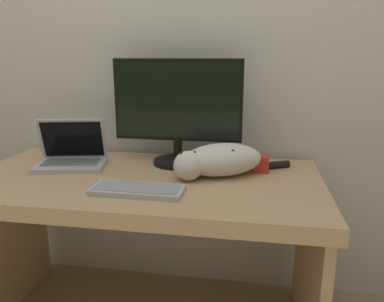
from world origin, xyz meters
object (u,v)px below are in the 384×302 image
Objects in this scene: laptop at (71,157)px; cat at (218,160)px; external_keyboard at (137,190)px; monitor at (177,110)px.

laptop is 0.70× the size of cat.
cat is (0.66, -0.03, 0.03)m from laptop.
external_keyboard is (0.39, -0.27, -0.03)m from laptop.
laptop is (-0.46, -0.12, -0.20)m from monitor.
monitor is 1.72× the size of laptop.
cat reaches higher than external_keyboard.
laptop is 0.48m from external_keyboard.
external_keyboard is at bearing -162.98° from cat.
laptop is at bearing 152.25° from cat.
laptop reaches higher than cat.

